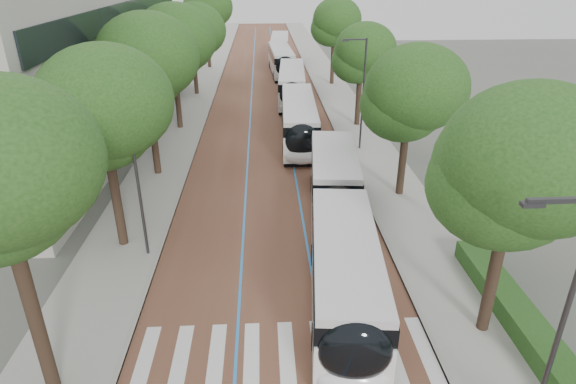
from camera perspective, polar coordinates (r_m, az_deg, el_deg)
The scene contains 21 objects.
ground at distance 17.36m, azimuth -0.67°, elevation -21.26°, with size 160.00×160.00×0.00m, color #51544C.
road at distance 53.44m, azimuth -2.58°, elevation 11.60°, with size 11.00×140.00×0.02m, color brown.
sidewalk_left at distance 53.89m, azimuth -10.74°, elevation 11.36°, with size 4.00×140.00×0.12m, color #9B9993.
sidewalk_right at distance 54.02m, azimuth 5.57°, elevation 11.71°, with size 4.00×140.00×0.12m, color #9B9993.
kerb_left at distance 53.68m, azimuth -8.69°, elevation 11.46°, with size 0.20×140.00×0.14m, color gray.
kerb_right at distance 53.77m, azimuth 3.52°, elevation 11.72°, with size 0.20×140.00×0.14m, color gray.
zebra_crossing at distance 18.05m, azimuth -0.15°, elevation -18.88°, with size 10.55×3.60×0.01m.
lane_line_left at distance 53.45m, azimuth -4.33°, elevation 11.57°, with size 0.12×126.00×0.01m, color #297FD1.
lane_line_right at distance 53.48m, azimuth -0.83°, elevation 11.65°, with size 0.12×126.00×0.01m, color #297FD1.
office_building at distance 44.59m, azimuth -29.41°, elevation 14.96°, with size 18.11×40.00×14.00m.
hedge at distance 19.48m, azimuth 28.48°, elevation -16.74°, with size 1.20×14.00×0.80m, color #1C3F15.
streetlight_near at distance 13.80m, azimuth 29.29°, elevation -12.81°, with size 1.82×0.20×8.00m.
streetlight_far at distance 35.53m, azimuth 8.66°, elevation 12.33°, with size 1.82×0.20×8.00m.
lamp_post_left at distance 22.39m, azimuth -17.46°, elevation 1.79°, with size 0.14×0.14×8.00m, color #313234.
trees_left at distance 41.06m, azimuth -13.52°, elevation 16.51°, with size 6.48×60.85×9.93m.
trees_right at distance 33.79m, azimuth 11.26°, elevation 13.98°, with size 5.79×47.59×8.98m.
lead_bus at distance 22.49m, azimuth 6.08°, elevation -4.09°, with size 4.22×18.55×3.20m.
bus_queued_0 at distance 37.66m, azimuth 1.30°, elevation 8.31°, with size 2.99×12.48×3.20m.
bus_queued_1 at distance 49.87m, azimuth 0.46°, elevation 12.54°, with size 3.25×12.53×3.20m.
bus_queued_2 at distance 63.15m, azimuth -0.79°, elevation 15.24°, with size 3.04×12.49×3.20m.
bus_queued_3 at distance 74.84m, azimuth -0.98°, elevation 16.81°, with size 3.18×12.51×3.20m.
Camera 1 is at (-0.46, -11.94, 12.59)m, focal length 30.00 mm.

